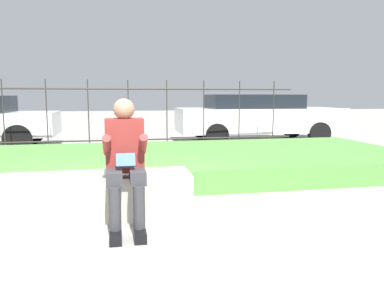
% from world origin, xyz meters
% --- Properties ---
extents(ground_plane, '(60.00, 60.00, 0.00)m').
position_xyz_m(ground_plane, '(0.00, 0.00, 0.00)').
color(ground_plane, '#9E9B93').
extents(stone_bench, '(2.35, 0.55, 0.49)m').
position_xyz_m(stone_bench, '(-0.24, 0.00, 0.22)').
color(stone_bench, '#B7B2A3').
rests_on(stone_bench, ground_plane).
extents(person_seated_reader, '(0.42, 0.73, 1.29)m').
position_xyz_m(person_seated_reader, '(0.24, -0.31, 0.71)').
color(person_seated_reader, black).
rests_on(person_seated_reader, ground_plane).
extents(grass_berm, '(10.64, 3.36, 0.33)m').
position_xyz_m(grass_berm, '(0.00, 2.38, 0.17)').
color(grass_berm, '#569342').
rests_on(grass_berm, ground_plane).
extents(iron_fence, '(8.64, 0.03, 1.67)m').
position_xyz_m(iron_fence, '(0.00, 4.47, 0.88)').
color(iron_fence, '#332D28').
rests_on(iron_fence, ground_plane).
extents(car_parked_right, '(4.70, 2.04, 1.35)m').
position_xyz_m(car_parked_right, '(4.15, 6.20, 0.73)').
color(car_parked_right, silver).
rests_on(car_parked_right, ground_plane).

